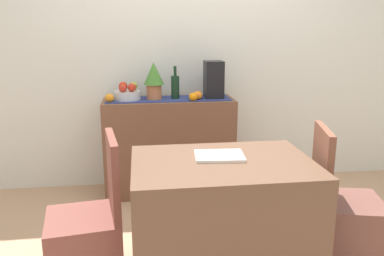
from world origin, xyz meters
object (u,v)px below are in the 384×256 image
(chair_by_corner, at_px, (344,228))
(potted_plant, at_px, (154,79))
(dining_table, at_px, (222,221))
(wine_bottle, at_px, (175,87))
(coffee_maker, at_px, (214,80))
(sideboard_console, at_px, (169,146))
(open_book, at_px, (219,156))
(chair_near_window, at_px, (88,246))
(fruit_bowl, at_px, (127,95))

(chair_by_corner, bearing_deg, potted_plant, 129.21)
(potted_plant, bearing_deg, dining_table, -76.48)
(wine_bottle, relative_size, coffee_maker, 0.88)
(wine_bottle, xyz_separation_m, potted_plant, (-0.19, -0.00, 0.07))
(sideboard_console, xyz_separation_m, potted_plant, (-0.13, 0.00, 0.61))
(wine_bottle, xyz_separation_m, open_book, (0.13, -1.29, -0.22))
(wine_bottle, relative_size, chair_near_window, 0.32)
(sideboard_console, distance_m, dining_table, 1.37)
(open_book, distance_m, chair_near_window, 0.91)
(potted_plant, height_order, dining_table, potted_plant)
(potted_plant, relative_size, chair_near_window, 0.36)
(sideboard_console, height_order, wine_bottle, wine_bottle)
(sideboard_console, relative_size, chair_near_window, 1.28)
(dining_table, height_order, chair_near_window, chair_near_window)
(chair_by_corner, bearing_deg, wine_bottle, 124.17)
(coffee_maker, height_order, dining_table, coffee_maker)
(sideboard_console, bearing_deg, fruit_bowl, 180.00)
(sideboard_console, xyz_separation_m, chair_near_window, (-0.58, -1.35, -0.16))
(coffee_maker, relative_size, chair_by_corner, 0.37)
(fruit_bowl, xyz_separation_m, wine_bottle, (0.42, 0.00, 0.07))
(potted_plant, distance_m, open_book, 1.36)
(dining_table, distance_m, chair_by_corner, 0.78)
(dining_table, xyz_separation_m, open_book, (-0.01, 0.06, 0.38))
(wine_bottle, relative_size, potted_plant, 0.89)
(coffee_maker, bearing_deg, dining_table, -98.41)
(chair_near_window, bearing_deg, open_book, 4.56)
(fruit_bowl, xyz_separation_m, open_book, (0.55, -1.29, -0.15))
(fruit_bowl, xyz_separation_m, chair_by_corner, (1.33, -1.35, -0.64))
(open_book, xyz_separation_m, chair_by_corner, (0.78, -0.06, -0.48))
(dining_table, height_order, chair_by_corner, chair_by_corner)
(fruit_bowl, height_order, coffee_maker, coffee_maker)
(dining_table, relative_size, open_book, 3.66)
(potted_plant, relative_size, open_book, 1.16)
(potted_plant, distance_m, chair_near_window, 1.62)
(wine_bottle, xyz_separation_m, dining_table, (0.14, -1.36, -0.60))
(fruit_bowl, relative_size, coffee_maker, 0.69)
(sideboard_console, height_order, open_book, sideboard_console)
(coffee_maker, bearing_deg, sideboard_console, 180.00)
(chair_by_corner, bearing_deg, coffee_maker, 113.08)
(open_book, bearing_deg, coffee_maker, 86.04)
(fruit_bowl, bearing_deg, sideboard_console, 0.00)
(fruit_bowl, xyz_separation_m, potted_plant, (0.23, 0.00, 0.14))
(potted_plant, xyz_separation_m, dining_table, (0.33, -1.36, -0.67))
(sideboard_console, relative_size, open_book, 4.10)
(fruit_bowl, relative_size, open_book, 0.81)
(sideboard_console, relative_size, wine_bottle, 3.98)
(fruit_bowl, distance_m, chair_by_corner, 2.00)
(sideboard_console, height_order, coffee_maker, coffee_maker)
(fruit_bowl, height_order, wine_bottle, wine_bottle)
(wine_bottle, distance_m, coffee_maker, 0.35)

